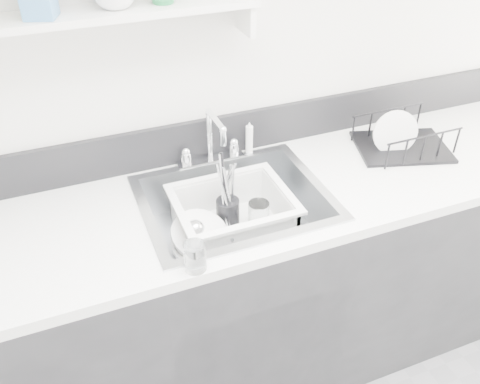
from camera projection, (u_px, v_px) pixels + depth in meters
name	position (u px, v px, depth m)	size (l,w,h in m)	color
room_shell	(443.00, 73.00, 0.70)	(3.50, 3.00, 2.60)	silver
counter_run	(235.00, 291.00, 2.02)	(3.20, 0.62, 0.92)	black
backsplash	(206.00, 138.00, 1.93)	(3.20, 0.02, 0.16)	black
sink	(235.00, 219.00, 1.80)	(0.64, 0.52, 0.20)	silver
faucet	(211.00, 149.00, 1.90)	(0.26, 0.18, 0.23)	silver
side_sprayer	(249.00, 138.00, 1.95)	(0.03, 0.03, 0.14)	white
wall_shelf	(92.00, 17.00, 1.47)	(1.00, 0.16, 0.12)	silver
wash_tub	(233.00, 216.00, 1.81)	(0.41, 0.33, 0.16)	white
plate_stack	(203.00, 239.00, 1.77)	(0.25, 0.24, 0.10)	white
utensil_cup	(228.00, 211.00, 1.84)	(0.08, 0.08, 0.28)	black
ladle	(214.00, 232.00, 1.78)	(0.27, 0.10, 0.08)	silver
tumbler_in_tub	(259.00, 215.00, 1.83)	(0.08, 0.08, 0.11)	white
tumbler_counter	(195.00, 257.00, 1.45)	(0.06, 0.06, 0.09)	white
dish_rack	(404.00, 135.00, 1.99)	(0.35, 0.27, 0.12)	black
bowl_small	(261.00, 234.00, 1.80)	(0.11, 0.11, 0.03)	white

